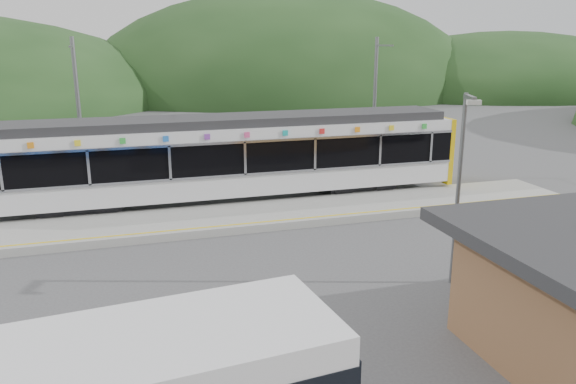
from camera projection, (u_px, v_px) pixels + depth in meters
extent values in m
plane|color=#4C4C4F|center=(292.00, 246.00, 19.27)|extent=(120.00, 120.00, 0.00)
ellipsoid|color=#1E3D19|center=(287.00, 94.00, 73.61)|extent=(52.00, 39.00, 26.00)
ellipsoid|color=#1E3D19|center=(504.00, 92.00, 76.15)|extent=(44.00, 33.00, 16.00)
cube|color=#9E9E99|center=(267.00, 215.00, 22.28)|extent=(26.00, 3.20, 0.30)
cube|color=yellow|center=(276.00, 221.00, 21.04)|extent=(26.00, 0.10, 0.01)
cube|color=black|center=(81.00, 207.00, 22.76)|extent=(3.20, 2.20, 0.56)
cube|color=black|center=(354.00, 186.00, 26.10)|extent=(3.20, 2.20, 0.56)
cube|color=silver|center=(227.00, 179.00, 24.23)|extent=(20.00, 2.90, 0.92)
cube|color=black|center=(226.00, 152.00, 23.92)|extent=(20.00, 2.96, 1.45)
cube|color=silver|center=(233.00, 175.00, 22.71)|extent=(20.00, 0.05, 0.10)
cube|color=silver|center=(233.00, 143.00, 22.36)|extent=(20.00, 0.05, 0.10)
cube|color=silver|center=(225.00, 130.00, 23.67)|extent=(20.00, 2.90, 0.45)
cube|color=#2D2D30|center=(225.00, 121.00, 23.57)|extent=(19.40, 2.50, 0.36)
cube|color=#DDB40B|center=(435.00, 147.00, 26.83)|extent=(0.24, 2.92, 3.00)
cube|color=silver|center=(1.00, 173.00, 20.17)|extent=(0.10, 0.05, 1.35)
cube|color=silver|center=(89.00, 168.00, 21.01)|extent=(0.10, 0.05, 1.35)
cube|color=silver|center=(170.00, 163.00, 21.84)|extent=(0.10, 0.05, 1.35)
cube|color=silver|center=(245.00, 158.00, 22.68)|extent=(0.10, 0.05, 1.35)
cube|color=silver|center=(315.00, 154.00, 23.51)|extent=(0.10, 0.05, 1.35)
cube|color=silver|center=(380.00, 150.00, 24.35)|extent=(0.10, 0.05, 1.35)
cube|color=silver|center=(431.00, 147.00, 25.04)|extent=(0.10, 0.05, 1.35)
cube|color=orange|center=(31.00, 145.00, 20.23)|extent=(0.22, 0.04, 0.22)
cube|color=yellow|center=(78.00, 143.00, 20.68)|extent=(0.22, 0.04, 0.22)
cube|color=green|center=(123.00, 141.00, 21.13)|extent=(0.22, 0.04, 0.22)
cube|color=blue|center=(166.00, 139.00, 21.57)|extent=(0.22, 0.04, 0.22)
cube|color=purple|center=(207.00, 137.00, 22.02)|extent=(0.22, 0.04, 0.22)
cube|color=#E54C8C|center=(247.00, 135.00, 22.46)|extent=(0.22, 0.04, 0.22)
cube|color=#19A5A5|center=(285.00, 133.00, 22.91)|extent=(0.22, 0.04, 0.22)
cube|color=red|center=(322.00, 131.00, 23.35)|extent=(0.22, 0.04, 0.22)
cube|color=orange|center=(357.00, 130.00, 23.80)|extent=(0.22, 0.04, 0.22)
cube|color=yellow|center=(392.00, 128.00, 24.25)|extent=(0.22, 0.04, 0.22)
cube|color=green|center=(424.00, 126.00, 24.69)|extent=(0.22, 0.04, 0.22)
cylinder|color=slate|center=(80.00, 120.00, 24.34)|extent=(0.18, 0.18, 7.00)
cube|color=slate|center=(71.00, 46.00, 22.79)|extent=(0.08, 1.80, 0.08)
cylinder|color=slate|center=(374.00, 109.00, 28.24)|extent=(0.18, 0.18, 7.00)
cube|color=slate|center=(384.00, 45.00, 26.69)|extent=(0.08, 1.80, 0.08)
cylinder|color=slate|center=(458.00, 192.00, 15.70)|extent=(0.12, 0.12, 5.50)
cube|color=slate|center=(475.00, 98.00, 14.62)|extent=(0.43, 0.90, 0.12)
cube|color=silver|center=(485.00, 102.00, 14.26)|extent=(0.39, 0.29, 0.12)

